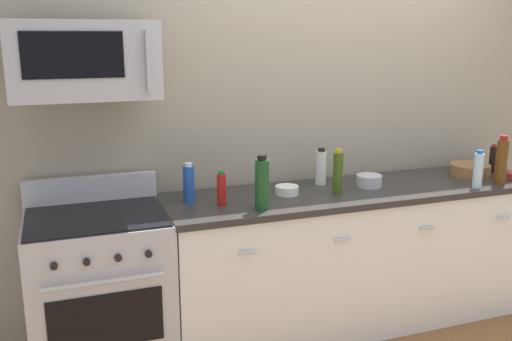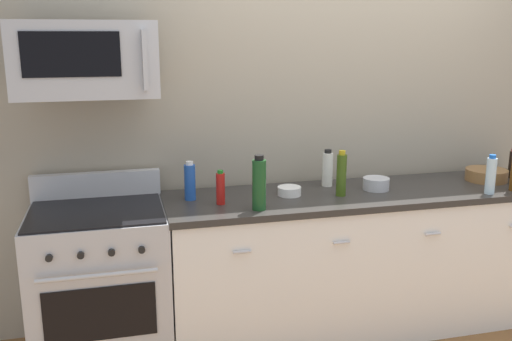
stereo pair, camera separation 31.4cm
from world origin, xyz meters
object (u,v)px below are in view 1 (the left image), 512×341
at_px(bottle_wine_green, 262,184).
at_px(bowl_steel_prep, 369,180).
at_px(bottle_olive_oil, 338,172).
at_px(bottle_wine_amber, 501,161).
at_px(microwave, 84,60).
at_px(bottle_soy_sauce_dark, 493,159).
at_px(bottle_hot_sauce_red, 221,189).
at_px(bowl_white_ceramic, 287,190).
at_px(bottle_water_clear, 478,170).
at_px(bowl_wooden_salad, 470,169).
at_px(bottle_vinegar_white, 321,167).
at_px(range_oven, 101,291).
at_px(bottle_soda_blue, 189,183).

distance_m(bottle_wine_green, bowl_steel_prep, 0.86).
distance_m(bottle_olive_oil, bottle_wine_amber, 1.12).
height_order(microwave, bottle_soy_sauce_dark, microwave).
bearing_deg(bowl_steel_prep, bottle_hot_sauce_red, -176.08).
distance_m(bowl_steel_prep, bowl_white_ceramic, 0.57).
xyz_separation_m(bottle_water_clear, bowl_wooden_salad, (0.18, 0.29, -0.07)).
height_order(bottle_olive_oil, bottle_vinegar_white, bottle_olive_oil).
xyz_separation_m(range_oven, bottle_wine_amber, (2.56, -0.22, 0.60)).
relative_size(bottle_olive_oil, bottle_wine_amber, 0.87).
height_order(bottle_wine_amber, bowl_steel_prep, bottle_wine_amber).
relative_size(bottle_vinegar_white, bowl_white_ceramic, 1.67).
height_order(bottle_wine_green, bottle_wine_amber, bottle_wine_amber).
height_order(bottle_water_clear, bottle_vinegar_white, bottle_water_clear).
xyz_separation_m(bottle_hot_sauce_red, bowl_steel_prep, (1.01, 0.07, -0.06)).
height_order(bottle_olive_oil, bottle_soda_blue, bottle_olive_oil).
distance_m(range_oven, bowl_white_ceramic, 1.24).
xyz_separation_m(bottle_wine_green, bowl_white_ceramic, (0.25, 0.24, -0.12)).
xyz_separation_m(bottle_water_clear, bowl_white_ceramic, (-1.21, 0.27, -0.09)).
xyz_separation_m(range_oven, bottle_wine_green, (0.89, -0.21, 0.60)).
xyz_separation_m(bottle_vinegar_white, bowl_white_ceramic, (-0.30, -0.15, -0.09)).
height_order(bottle_soy_sauce_dark, bowl_white_ceramic, bottle_soy_sauce_dark).
bearing_deg(bowl_wooden_salad, bottle_olive_oil, -174.67).
bearing_deg(bowl_white_ceramic, bottle_vinegar_white, 26.28).
relative_size(bottle_soda_blue, bottle_wine_amber, 0.72).
distance_m(bottle_soy_sauce_dark, bowl_white_ceramic, 1.61).
distance_m(bottle_wine_green, bottle_hot_sauce_red, 0.25).
xyz_separation_m(range_oven, bowl_wooden_salad, (2.54, 0.04, 0.49)).
distance_m(microwave, bottle_wine_green, 1.15).
height_order(bottle_soda_blue, bowl_white_ceramic, bottle_soda_blue).
bearing_deg(bottle_water_clear, bottle_olive_oil, 168.60).
xyz_separation_m(bottle_water_clear, bottle_wine_amber, (0.20, 0.02, 0.04)).
distance_m(range_oven, bottle_hot_sauce_red, 0.89).
relative_size(bottle_olive_oil, bottle_soda_blue, 1.20).
height_order(range_oven, bottle_soda_blue, bottle_soda_blue).
bearing_deg(bottle_soy_sauce_dark, bottle_wine_green, -171.56).
bearing_deg(bottle_soy_sauce_dark, bottle_soda_blue, 179.66).
relative_size(bottle_soda_blue, bottle_soy_sauce_dark, 1.16).
height_order(range_oven, bottle_wine_amber, bottle_wine_amber).
relative_size(bottle_soda_blue, bowl_wooden_salad, 0.85).
relative_size(bowl_steel_prep, bowl_white_ceramic, 1.15).
height_order(bottle_wine_green, bottle_hot_sauce_red, bottle_wine_green).
bearing_deg(microwave, bowl_steel_prep, -1.00).
height_order(bottle_soda_blue, bottle_hot_sauce_red, bottle_soda_blue).
height_order(bowl_white_ceramic, bowl_wooden_salad, bowl_wooden_salad).
bearing_deg(bottle_water_clear, bottle_soda_blue, 169.93).
height_order(range_oven, bottle_soy_sauce_dark, bottle_soy_sauce_dark).
bearing_deg(bottle_water_clear, bowl_steel_prep, 158.01).
bearing_deg(bottle_soda_blue, bottle_wine_amber, -8.49).
relative_size(bottle_water_clear, bottle_soda_blue, 1.05).
distance_m(range_oven, bowl_steel_prep, 1.78).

